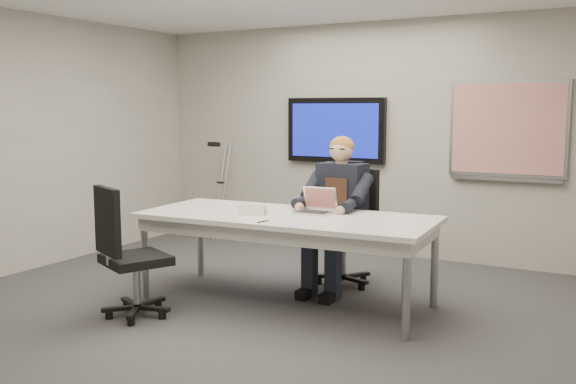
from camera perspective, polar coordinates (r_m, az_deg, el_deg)
The scene contains 12 objects.
floor at distance 5.47m, azimuth -4.29°, elevation -11.46°, with size 6.00×6.00×0.02m, color #343436.
wall_back at distance 7.86m, azimuth 7.72°, elevation 4.68°, with size 6.00×0.02×2.80m, color #A09C90.
conference_table at distance 5.79m, azimuth -0.13°, elevation -2.95°, with size 2.72×1.26×0.82m.
tv_display at distance 8.01m, azimuth 4.24°, elevation 5.49°, with size 1.30×0.09×0.80m.
whiteboard at distance 7.41m, azimuth 18.93°, elevation 5.19°, with size 1.25×0.08×1.10m.
office_chair_far at distance 6.51m, azimuth 5.21°, elevation -5.05°, with size 0.69×0.69×1.17m.
office_chair_near at distance 5.64m, azimuth -13.79°, elevation -7.33°, with size 0.71×0.71×1.13m.
seated_person at distance 6.22m, azimuth 4.07°, elevation -3.36°, with size 0.49×0.83×1.50m.
crutch at distance 8.70m, azimuth -5.90°, elevation 0.22°, with size 0.19×0.42×1.36m, color #A3A5AA, non-canonical shape.
laptop at distance 5.89m, azimuth 2.53°, elevation -1.29°, with size 0.34×0.32×0.23m.
name_tent at distance 5.75m, azimuth -3.14°, elevation -1.62°, with size 0.23×0.06×0.09m, color silver, non-canonical shape.
pen at distance 5.41m, azimuth -2.25°, elevation -2.63°, with size 0.01×0.01×0.13m, color black.
Camera 1 is at (2.85, -4.32, 1.77)m, focal length 40.00 mm.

